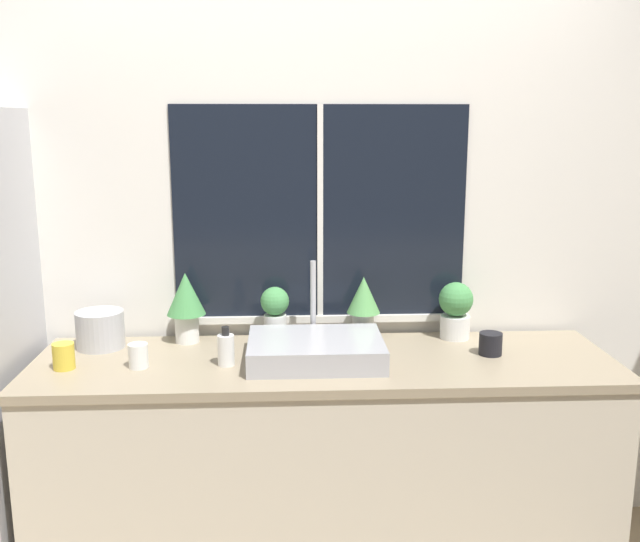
# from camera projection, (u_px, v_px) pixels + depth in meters

# --- Properties ---
(wall_back) EXTENTS (8.00, 0.09, 2.70)m
(wall_back) POSITION_uv_depth(u_px,v_px,m) (320.00, 226.00, 3.04)
(wall_back) COLOR silver
(wall_back) RESTS_ON ground_plane
(counter) EXTENTS (2.25, 0.66, 0.89)m
(counter) POSITION_uv_depth(u_px,v_px,m) (324.00, 464.00, 2.86)
(counter) COLOR beige
(counter) RESTS_ON ground_plane
(sink) EXTENTS (0.52, 0.44, 0.35)m
(sink) POSITION_uv_depth(u_px,v_px,m) (316.00, 349.00, 2.74)
(sink) COLOR #ADADB2
(sink) RESTS_ON counter
(potted_plant_far_left) EXTENTS (0.16, 0.16, 0.30)m
(potted_plant_far_left) POSITION_uv_depth(u_px,v_px,m) (186.00, 301.00, 2.94)
(potted_plant_far_left) COLOR white
(potted_plant_far_left) RESTS_ON counter
(potted_plant_center_left) EXTENTS (0.12, 0.12, 0.23)m
(potted_plant_center_left) POSITION_uv_depth(u_px,v_px,m) (275.00, 311.00, 2.97)
(potted_plant_center_left) COLOR white
(potted_plant_center_left) RESTS_ON counter
(potted_plant_center_right) EXTENTS (0.14, 0.14, 0.27)m
(potted_plant_center_right) POSITION_uv_depth(u_px,v_px,m) (363.00, 303.00, 2.98)
(potted_plant_center_right) COLOR white
(potted_plant_center_right) RESTS_ON counter
(potted_plant_far_right) EXTENTS (0.14, 0.14, 0.24)m
(potted_plant_far_right) POSITION_uv_depth(u_px,v_px,m) (456.00, 309.00, 3.00)
(potted_plant_far_right) COLOR white
(potted_plant_far_right) RESTS_ON counter
(soap_bottle) EXTENTS (0.06, 0.06, 0.15)m
(soap_bottle) POSITION_uv_depth(u_px,v_px,m) (226.00, 349.00, 2.68)
(soap_bottle) COLOR white
(soap_bottle) RESTS_ON counter
(mug_yellow) EXTENTS (0.08, 0.08, 0.10)m
(mug_yellow) POSITION_uv_depth(u_px,v_px,m) (64.00, 356.00, 2.65)
(mug_yellow) COLOR gold
(mug_yellow) RESTS_ON counter
(mug_black) EXTENTS (0.09, 0.09, 0.09)m
(mug_black) POSITION_uv_depth(u_px,v_px,m) (491.00, 344.00, 2.81)
(mug_black) COLOR black
(mug_black) RESTS_ON counter
(mug_white) EXTENTS (0.07, 0.07, 0.09)m
(mug_white) POSITION_uv_depth(u_px,v_px,m) (138.00, 356.00, 2.66)
(mug_white) COLOR white
(mug_white) RESTS_ON counter
(kettle) EXTENTS (0.19, 0.19, 0.17)m
(kettle) POSITION_uv_depth(u_px,v_px,m) (100.00, 328.00, 2.89)
(kettle) COLOR #B2B2B7
(kettle) RESTS_ON counter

